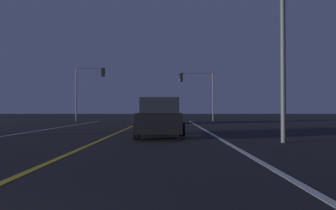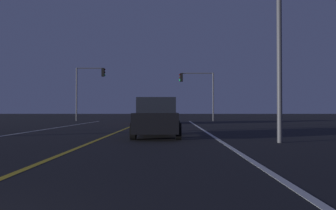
# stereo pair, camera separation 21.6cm
# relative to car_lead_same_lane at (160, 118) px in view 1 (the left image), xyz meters

# --- Properties ---
(lane_edge_right) EXTENTS (0.16, 38.61, 0.01)m
(lane_edge_right) POSITION_rel_car_lead_same_lane_xyz_m (2.48, 0.54, -0.82)
(lane_edge_right) COLOR silver
(lane_edge_right) RESTS_ON ground
(lane_edge_left) EXTENTS (0.16, 38.61, 0.01)m
(lane_edge_left) POSITION_rel_car_lead_same_lane_xyz_m (-7.06, 0.54, -0.82)
(lane_edge_left) COLOR silver
(lane_edge_left) RESTS_ON ground
(lane_center_divider) EXTENTS (0.16, 38.61, 0.01)m
(lane_center_divider) POSITION_rel_car_lead_same_lane_xyz_m (-2.29, 0.54, -0.82)
(lane_center_divider) COLOR gold
(lane_center_divider) RESTS_ON ground
(car_lead_same_lane) EXTENTS (2.02, 4.30, 1.70)m
(car_lead_same_lane) POSITION_rel_car_lead_same_lane_xyz_m (0.00, 0.00, 0.00)
(car_lead_same_lane) COLOR black
(car_lead_same_lane) RESTS_ON ground
(car_ahead_far) EXTENTS (2.02, 4.30, 1.70)m
(car_ahead_far) POSITION_rel_car_lead_same_lane_xyz_m (-0.60, 14.20, 0.00)
(car_ahead_far) COLOR black
(car_ahead_far) RESTS_ON ground
(traffic_light_near_right) EXTENTS (3.72, 0.36, 5.18)m
(traffic_light_near_right) POSITION_rel_car_lead_same_lane_xyz_m (3.26, 20.34, 3.07)
(traffic_light_near_right) COLOR #4C4C51
(traffic_light_near_right) RESTS_ON ground
(traffic_light_near_left) EXTENTS (3.18, 0.36, 5.74)m
(traffic_light_near_left) POSITION_rel_car_lead_same_lane_xyz_m (-8.18, 20.34, 3.43)
(traffic_light_near_left) COLOR #4C4C51
(traffic_light_near_left) RESTS_ON ground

